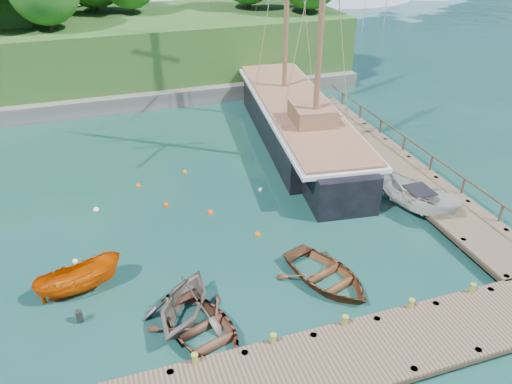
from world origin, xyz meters
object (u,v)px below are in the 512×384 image
at_px(motorboat_orange, 82,290).
at_px(cabin_boat_white, 415,212).
at_px(schooner, 297,125).
at_px(rowboat_2, 326,282).
at_px(rowboat_0, 204,337).
at_px(rowboat_1, 185,319).

distance_m(motorboat_orange, cabin_boat_white, 17.89).
distance_m(motorboat_orange, schooner, 19.52).
bearing_deg(rowboat_2, motorboat_orange, 144.63).
bearing_deg(motorboat_orange, rowboat_0, -147.67).
height_order(rowboat_1, motorboat_orange, rowboat_1).
relative_size(rowboat_1, cabin_boat_white, 0.80).
relative_size(rowboat_0, motorboat_orange, 1.25).
bearing_deg(motorboat_orange, schooner, -65.23).
bearing_deg(rowboat_1, rowboat_0, -36.19).
xyz_separation_m(rowboat_1, rowboat_2, (6.58, 0.30, 0.00)).
xyz_separation_m(rowboat_1, cabin_boat_white, (13.84, 4.12, 0.00)).
bearing_deg(rowboat_0, schooner, 39.84).
bearing_deg(rowboat_2, schooner, 52.67).
bearing_deg(schooner, motorboat_orange, -134.67).
height_order(rowboat_0, rowboat_1, rowboat_1).
bearing_deg(cabin_boat_white, rowboat_0, -179.33).
distance_m(rowboat_1, motorboat_orange, 5.16).
distance_m(rowboat_0, rowboat_1, 1.29).
relative_size(motorboat_orange, cabin_boat_white, 0.76).
height_order(rowboat_2, schooner, schooner).
xyz_separation_m(rowboat_0, rowboat_2, (6.06, 1.48, 0.00)).
bearing_deg(schooner, cabin_boat_white, -69.98).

